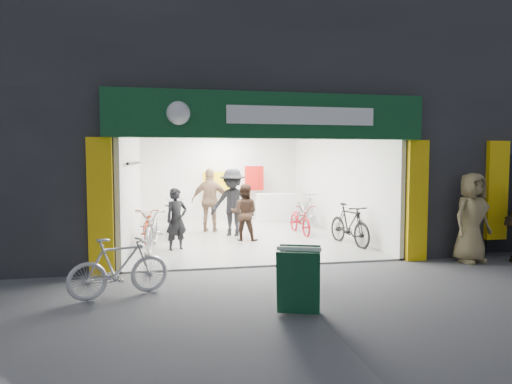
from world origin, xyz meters
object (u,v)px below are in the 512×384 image
object	(u,v)px
pedestrian_near	(472,218)
sandwich_board	(299,278)
bike_left_front	(153,229)
parked_bike	(119,267)
bike_right_front	(349,225)

from	to	relation	value
pedestrian_near	sandwich_board	distance (m)	5.16
bike_left_front	parked_bike	bearing A→B (deg)	-91.77
bike_right_front	parked_bike	bearing A→B (deg)	-157.64
parked_bike	sandwich_board	xyz separation A→B (m)	(2.57, -1.34, 0.03)
sandwich_board	bike_left_front	bearing A→B (deg)	132.42
bike_left_front	parked_bike	world-z (taller)	bike_left_front
bike_right_front	pedestrian_near	xyz separation A→B (m)	(1.82, -2.22, 0.42)
parked_bike	bike_right_front	bearing A→B (deg)	-76.97
bike_right_front	sandwich_board	world-z (taller)	bike_right_front
bike_left_front	bike_right_front	distance (m)	4.88
bike_left_front	parked_bike	distance (m)	3.81
bike_right_front	pedestrian_near	size ratio (longest dim) A/B	0.94
bike_right_front	sandwich_board	bearing A→B (deg)	-129.98
pedestrian_near	sandwich_board	xyz separation A→B (m)	(-4.54, -2.41, -0.45)
bike_right_front	parked_bike	distance (m)	6.24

